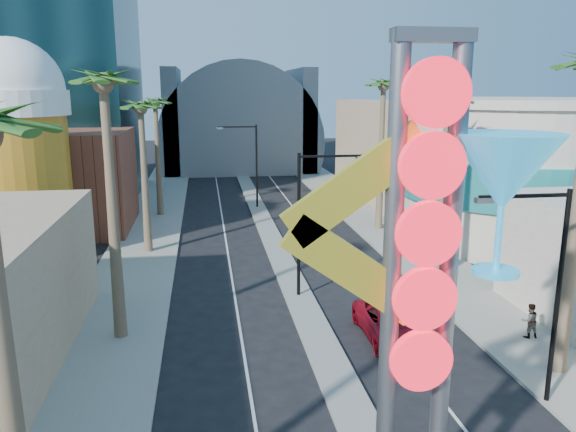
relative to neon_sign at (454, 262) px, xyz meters
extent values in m
cube|color=gray|center=(-10.32, 32.04, -7.23)|extent=(5.00, 100.00, 0.15)
cube|color=gray|center=(8.68, 32.04, -7.23)|extent=(5.00, 100.00, 0.15)
cube|color=gray|center=(-0.82, 35.04, -7.23)|extent=(1.60, 84.00, 0.15)
cube|color=brown|center=(-16.82, 35.04, -3.31)|extent=(10.00, 10.00, 8.00)
cube|color=tan|center=(15.18, 45.04, -2.31)|extent=(10.00, 20.00, 10.00)
cylinder|color=#AE7117|center=(-17.82, 27.04, -2.31)|extent=(6.40, 6.40, 10.00)
cylinder|color=white|center=(-17.82, 27.04, 3.09)|extent=(7.00, 7.00, 1.60)
sphere|color=white|center=(-17.82, 27.04, 3.89)|extent=(6.60, 6.60, 6.60)
cylinder|color=#B4AC98|center=(17.18, 27.04, -2.31)|extent=(16.00, 16.00, 10.00)
cylinder|color=teal|center=(17.18, 27.04, -2.31)|extent=(16.60, 16.60, 3.00)
cylinder|color=#B4AC98|center=(17.18, 27.04, 2.99)|extent=(16.60, 16.60, 0.60)
cylinder|color=slate|center=(-0.82, 69.04, -3.31)|extent=(22.00, 16.00, 22.00)
cube|color=slate|center=(-9.82, 69.04, -0.31)|extent=(2.00, 16.00, 14.00)
cube|color=slate|center=(8.18, 69.04, -0.31)|extent=(2.00, 16.00, 14.00)
cylinder|color=slate|center=(-1.52, 0.04, -0.81)|extent=(0.44, 0.44, 12.00)
cylinder|color=slate|center=(-0.12, 0.04, -0.81)|extent=(0.44, 0.44, 12.00)
cube|color=slate|center=(-0.82, 0.04, 5.09)|extent=(1.80, 0.50, 0.30)
cylinder|color=red|center=(-0.82, -0.31, 3.89)|extent=(1.50, 0.25, 1.50)
cylinder|color=red|center=(-0.82, -0.31, 2.34)|extent=(1.50, 0.25, 1.50)
cylinder|color=red|center=(-0.82, -0.31, 0.79)|extent=(1.50, 0.25, 1.50)
cylinder|color=red|center=(-0.82, -0.31, -0.76)|extent=(1.50, 0.25, 1.50)
cylinder|color=red|center=(-0.82, -0.31, -2.31)|extent=(1.50, 0.25, 1.50)
cube|color=gold|center=(-2.42, 0.04, 1.89)|extent=(3.47, 0.25, 2.80)
cube|color=gold|center=(-2.42, 0.04, -0.11)|extent=(3.47, 0.25, 2.80)
cone|color=#259DD3|center=(1.08, 0.04, 2.09)|extent=(2.60, 2.60, 1.80)
cylinder|color=#259DD3|center=(1.08, 0.04, 0.49)|extent=(0.16, 0.16, 1.60)
cylinder|color=#259DD3|center=(1.08, 0.04, -0.31)|extent=(1.10, 1.10, 0.12)
cylinder|color=black|center=(-0.82, 17.04, -3.31)|extent=(0.18, 0.18, 8.00)
cube|color=black|center=(0.98, 17.04, 0.49)|extent=(3.60, 0.12, 0.12)
cube|color=slate|center=(2.58, 17.04, 0.39)|extent=(0.60, 0.25, 0.18)
cylinder|color=black|center=(-0.82, 41.04, -3.31)|extent=(0.18, 0.18, 8.00)
cube|color=black|center=(-2.62, 41.04, 0.49)|extent=(3.60, 0.12, 0.12)
cube|color=slate|center=(-4.22, 41.04, 0.39)|extent=(0.60, 0.25, 0.18)
cylinder|color=black|center=(6.38, 5.04, -3.31)|extent=(0.18, 0.18, 8.00)
cube|color=black|center=(4.76, 5.04, 0.49)|extent=(3.24, 0.12, 0.12)
cube|color=slate|center=(3.32, 5.04, 0.39)|extent=(0.60, 0.25, 0.18)
cylinder|color=brown|center=(-9.82, -0.96, -2.06)|extent=(0.40, 0.40, 10.50)
cylinder|color=brown|center=(-9.82, 13.04, -1.56)|extent=(0.40, 0.40, 11.50)
sphere|color=#1E4A18|center=(-9.82, 13.04, 4.19)|extent=(2.40, 2.40, 2.40)
cylinder|color=brown|center=(-9.82, 27.04, -2.31)|extent=(0.40, 0.40, 10.00)
sphere|color=#1E4A18|center=(-9.82, 27.04, 2.69)|extent=(2.40, 2.40, 2.40)
cylinder|color=brown|center=(-9.82, 39.04, -2.31)|extent=(0.40, 0.40, 10.00)
sphere|color=#1E4A18|center=(-9.82, 39.04, 2.69)|extent=(2.40, 2.40, 2.40)
cylinder|color=brown|center=(8.18, 7.04, -1.31)|extent=(0.40, 0.40, 12.00)
cylinder|color=brown|center=(8.18, 19.04, -2.06)|extent=(0.40, 0.40, 10.50)
sphere|color=#1E4A18|center=(8.18, 19.04, 3.19)|extent=(2.40, 2.40, 2.40)
cylinder|color=brown|center=(8.18, 31.04, -1.56)|extent=(0.40, 0.40, 11.50)
sphere|color=#1E4A18|center=(8.18, 31.04, 4.19)|extent=(2.40, 2.40, 2.40)
imported|color=#A50C1F|center=(2.51, 11.06, -6.55)|extent=(2.55, 5.48, 1.52)
imported|color=gray|center=(8.70, 10.06, -6.34)|extent=(0.79, 0.62, 1.63)
camera|label=1|loc=(-5.75, -11.90, 3.98)|focal=35.00mm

